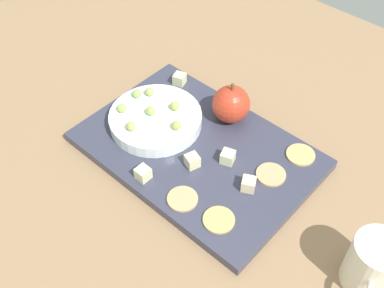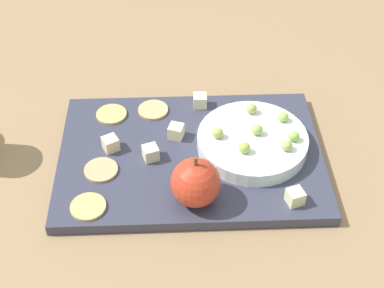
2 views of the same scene
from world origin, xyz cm
name	(u,v)px [view 1 (image 1 of 2)]	position (x,y,z in cm)	size (l,w,h in cm)	color
table	(206,158)	(0.00, 0.00, 2.01)	(135.61, 108.15, 4.01)	#90704F
platter	(197,150)	(-0.73, -1.56, 4.86)	(37.92, 25.94, 1.70)	#35374A
serving_dish	(156,119)	(-9.67, -2.28, 6.81)	(15.96, 15.96, 2.19)	white
apple_whole	(231,104)	(-1.02, 7.45, 9.00)	(6.59, 6.59, 6.59)	#B83520
apple_stem	(232,87)	(-1.02, 7.45, 12.90)	(0.50, 0.50, 1.20)	brown
cheese_cube_0	(192,161)	(1.31, -5.00, 6.74)	(2.06, 2.06, 2.06)	beige
cheese_cube_1	(249,184)	(10.80, -2.71, 6.74)	(2.06, 2.06, 2.06)	beige
cheese_cube_2	(180,79)	(-14.05, 8.41, 6.74)	(2.06, 2.06, 2.06)	beige
cheese_cube_3	(228,157)	(4.99, -0.60, 6.74)	(2.06, 2.06, 2.06)	beige
cheese_cube_4	(143,174)	(-2.60, -12.04, 6.74)	(2.06, 2.06, 2.06)	beige
cracker_0	(271,175)	(11.90, 1.71, 5.91)	(4.72, 4.72, 0.40)	tan
cracker_1	(182,199)	(4.81, -11.06, 5.91)	(4.72, 4.72, 0.40)	tan
cracker_2	(219,220)	(11.25, -10.26, 5.91)	(4.72, 4.72, 0.40)	tan
cracker_3	(301,155)	(13.06, 8.33, 5.91)	(4.72, 4.72, 0.40)	tan
grape_0	(175,106)	(-8.06, 0.93, 8.71)	(1.70, 1.53, 1.61)	#A0BB50
grape_1	(131,126)	(-10.02, -7.44, 8.69)	(1.70, 1.53, 1.57)	#9FB05A
grape_2	(122,108)	(-14.46, -5.49, 8.60)	(1.70, 1.53, 1.39)	#99C25B
grape_3	(137,94)	(-15.29, -1.21, 8.62)	(1.70, 1.53, 1.43)	#8BBC56
grape_4	(151,111)	(-10.27, -2.71, 8.69)	(1.70, 1.53, 1.57)	#96B957
grape_5	(177,125)	(-4.63, -2.25, 8.65)	(1.70, 1.53, 1.50)	#9EAD51
grape_6	(150,92)	(-13.98, 0.66, 8.62)	(1.70, 1.53, 1.43)	#9EAD5A
cup	(373,265)	(31.35, -3.48, 8.25)	(6.88, 9.89, 8.48)	white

